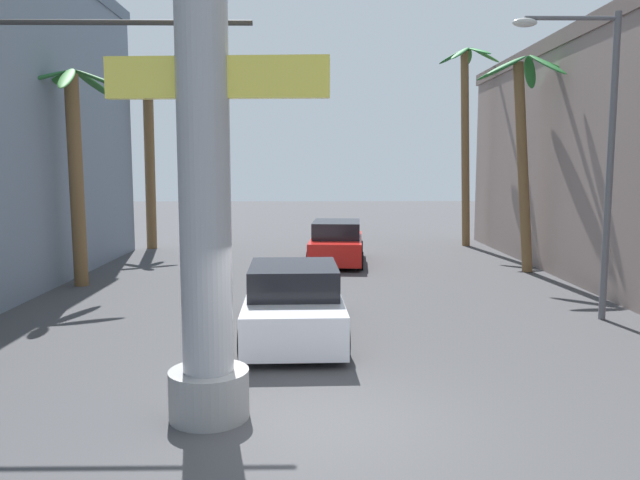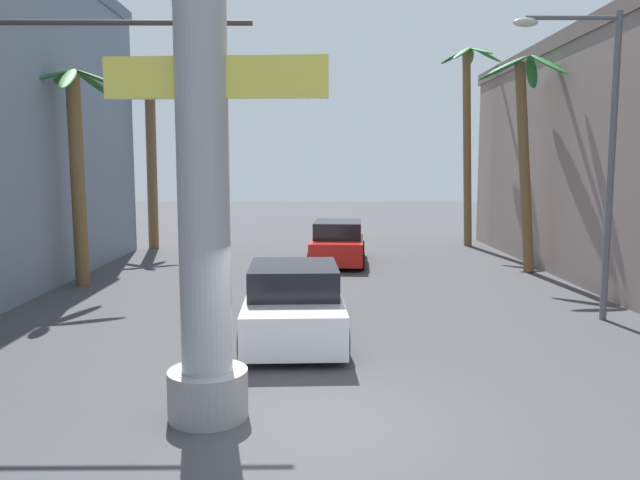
{
  "view_description": "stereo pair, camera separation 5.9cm",
  "coord_description": "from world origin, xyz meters",
  "px_view_note": "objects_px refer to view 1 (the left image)",
  "views": [
    {
      "loc": [
        -0.18,
        -8.24,
        3.6
      ],
      "look_at": [
        0.0,
        3.94,
        2.15
      ],
      "focal_mm": 35.0,
      "sensor_mm": 36.0,
      "label": 1
    },
    {
      "loc": [
        -0.12,
        -8.24,
        3.6
      ],
      "look_at": [
        0.0,
        3.94,
        2.15
      ],
      "focal_mm": 35.0,
      "sensor_mm": 36.0,
      "label": 2
    }
  ],
  "objects_px": {
    "neon_sign_pole": "(203,88)",
    "car_far": "(337,243)",
    "palm_tree_mid_left": "(75,156)",
    "car_lead": "(294,302)",
    "traffic_light_mast": "(48,120)",
    "palm_tree_mid_right": "(524,138)",
    "palm_tree_far_left": "(150,157)",
    "palm_tree_far_right": "(466,129)",
    "street_lamp": "(595,137)"
  },
  "relations": [
    {
      "from": "car_lead",
      "to": "palm_tree_far_left",
      "type": "height_order",
      "value": "palm_tree_far_left"
    },
    {
      "from": "car_lead",
      "to": "palm_tree_far_left",
      "type": "relative_size",
      "value": 0.74
    },
    {
      "from": "palm_tree_mid_right",
      "to": "palm_tree_far_right",
      "type": "relative_size",
      "value": 0.83
    },
    {
      "from": "palm_tree_mid_right",
      "to": "palm_tree_far_right",
      "type": "distance_m",
      "value": 7.06
    },
    {
      "from": "palm_tree_far_left",
      "to": "palm_tree_mid_left",
      "type": "relative_size",
      "value": 1.1
    },
    {
      "from": "palm_tree_mid_left",
      "to": "traffic_light_mast",
      "type": "bearing_deg",
      "value": -73.15
    },
    {
      "from": "palm_tree_far_right",
      "to": "traffic_light_mast",
      "type": "bearing_deg",
      "value": -126.05
    },
    {
      "from": "neon_sign_pole",
      "to": "palm_tree_far_left",
      "type": "bearing_deg",
      "value": 106.47
    },
    {
      "from": "traffic_light_mast",
      "to": "palm_tree_mid_left",
      "type": "relative_size",
      "value": 0.98
    },
    {
      "from": "car_lead",
      "to": "palm_tree_far_left",
      "type": "bearing_deg",
      "value": 114.97
    },
    {
      "from": "traffic_light_mast",
      "to": "neon_sign_pole",
      "type": "bearing_deg",
      "value": -42.51
    },
    {
      "from": "traffic_light_mast",
      "to": "palm_tree_mid_right",
      "type": "bearing_deg",
      "value": 37.34
    },
    {
      "from": "palm_tree_mid_right",
      "to": "car_lead",
      "type": "bearing_deg",
      "value": -133.79
    },
    {
      "from": "street_lamp",
      "to": "car_lead",
      "type": "relative_size",
      "value": 1.34
    },
    {
      "from": "car_lead",
      "to": "car_far",
      "type": "xyz_separation_m",
      "value": [
        1.33,
        9.97,
        0.03
      ]
    },
    {
      "from": "palm_tree_far_left",
      "to": "palm_tree_mid_right",
      "type": "distance_m",
      "value": 15.42
    },
    {
      "from": "street_lamp",
      "to": "palm_tree_mid_right",
      "type": "distance_m",
      "value": 6.63
    },
    {
      "from": "street_lamp",
      "to": "palm_tree_far_left",
      "type": "relative_size",
      "value": 1.0
    },
    {
      "from": "palm_tree_mid_left",
      "to": "neon_sign_pole",
      "type": "bearing_deg",
      "value": -61.22
    },
    {
      "from": "traffic_light_mast",
      "to": "car_far",
      "type": "relative_size",
      "value": 1.34
    },
    {
      "from": "street_lamp",
      "to": "palm_tree_far_left",
      "type": "height_order",
      "value": "palm_tree_far_left"
    },
    {
      "from": "traffic_light_mast",
      "to": "palm_tree_far_right",
      "type": "distance_m",
      "value": 20.0
    },
    {
      "from": "neon_sign_pole",
      "to": "traffic_light_mast",
      "type": "relative_size",
      "value": 1.55
    },
    {
      "from": "palm_tree_far_right",
      "to": "car_lead",
      "type": "bearing_deg",
      "value": -116.11
    },
    {
      "from": "traffic_light_mast",
      "to": "palm_tree_mid_left",
      "type": "height_order",
      "value": "palm_tree_mid_left"
    },
    {
      "from": "palm_tree_far_left",
      "to": "palm_tree_mid_right",
      "type": "bearing_deg",
      "value": -24.13
    },
    {
      "from": "car_lead",
      "to": "palm_tree_far_right",
      "type": "height_order",
      "value": "palm_tree_far_right"
    },
    {
      "from": "palm_tree_far_left",
      "to": "palm_tree_mid_left",
      "type": "height_order",
      "value": "palm_tree_far_left"
    },
    {
      "from": "neon_sign_pole",
      "to": "street_lamp",
      "type": "bearing_deg",
      "value": 35.47
    },
    {
      "from": "car_far",
      "to": "palm_tree_mid_left",
      "type": "height_order",
      "value": "palm_tree_mid_left"
    },
    {
      "from": "palm_tree_mid_left",
      "to": "palm_tree_mid_right",
      "type": "xyz_separation_m",
      "value": [
        14.06,
        2.27,
        0.63
      ]
    },
    {
      "from": "traffic_light_mast",
      "to": "palm_tree_far_left",
      "type": "distance_m",
      "value": 15.59
    },
    {
      "from": "palm_tree_mid_left",
      "to": "palm_tree_mid_right",
      "type": "relative_size",
      "value": 0.89
    },
    {
      "from": "neon_sign_pole",
      "to": "palm_tree_far_right",
      "type": "height_order",
      "value": "neon_sign_pole"
    },
    {
      "from": "street_lamp",
      "to": "palm_tree_mid_left",
      "type": "distance_m",
      "value": 14.12
    },
    {
      "from": "palm_tree_mid_right",
      "to": "traffic_light_mast",
      "type": "bearing_deg",
      "value": -142.66
    },
    {
      "from": "palm_tree_mid_left",
      "to": "palm_tree_far_right",
      "type": "bearing_deg",
      "value": 33.87
    },
    {
      "from": "palm_tree_far_left",
      "to": "palm_tree_far_right",
      "type": "height_order",
      "value": "palm_tree_far_right"
    },
    {
      "from": "neon_sign_pole",
      "to": "palm_tree_far_left",
      "type": "xyz_separation_m",
      "value": [
        -5.49,
        18.56,
        -0.65
      ]
    },
    {
      "from": "car_far",
      "to": "palm_tree_far_right",
      "type": "distance_m",
      "value": 8.89
    },
    {
      "from": "car_far",
      "to": "palm_tree_far_right",
      "type": "bearing_deg",
      "value": 39.31
    },
    {
      "from": "neon_sign_pole",
      "to": "traffic_light_mast",
      "type": "xyz_separation_m",
      "value": [
        -3.41,
        3.12,
        -0.21
      ]
    },
    {
      "from": "neon_sign_pole",
      "to": "car_far",
      "type": "height_order",
      "value": "neon_sign_pole"
    },
    {
      "from": "neon_sign_pole",
      "to": "car_lead",
      "type": "distance_m",
      "value": 6.04
    },
    {
      "from": "street_lamp",
      "to": "palm_tree_far_right",
      "type": "bearing_deg",
      "value": 88.33
    },
    {
      "from": "car_far",
      "to": "palm_tree_far_right",
      "type": "relative_size",
      "value": 0.54
    },
    {
      "from": "traffic_light_mast",
      "to": "palm_tree_far_left",
      "type": "xyz_separation_m",
      "value": [
        -2.08,
        15.44,
        -0.43
      ]
    },
    {
      "from": "neon_sign_pole",
      "to": "car_lead",
      "type": "relative_size",
      "value": 1.87
    },
    {
      "from": "street_lamp",
      "to": "palm_tree_mid_right",
      "type": "bearing_deg",
      "value": 84.65
    },
    {
      "from": "neon_sign_pole",
      "to": "car_far",
      "type": "distance_m",
      "value": 15.13
    }
  ]
}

